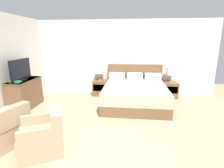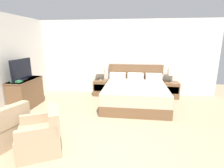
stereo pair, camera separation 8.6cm
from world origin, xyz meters
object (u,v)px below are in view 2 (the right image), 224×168
Objects in this scene: nightstand_right at (171,90)px; table_lamp_right at (173,72)px; book_blue_cover at (16,81)px; nightstand_left at (101,88)px; armchair_companion at (42,136)px; tv at (22,70)px; dresser at (26,93)px; bed at (135,93)px; book_red_cover at (17,82)px; table_lamp_left at (101,70)px; armchair_by_window at (5,128)px.

table_lamp_right is (0.00, 0.00, 0.62)m from nightstand_right.
nightstand_right is 2.23× the size of book_blue_cover.
book_blue_cover is at bearing -157.78° from nightstand_right.
armchair_companion is at bearing -96.97° from nightstand_left.
armchair_companion is at bearing -50.60° from tv.
book_blue_cover reaches higher than dresser.
armchair_companion is (-0.40, -3.31, 0.02)m from nightstand_left.
tv is at bearing -166.53° from bed.
tv is 3.37× the size of book_red_cover.
tv is at bearing 129.40° from armchair_companion.
table_lamp_right is 0.43× the size of dresser.
nightstand_left is at bearing 42.60° from book_blue_cover.
dresser is at bearing 88.09° from book_blue_cover.
armchair_companion is at bearing -45.76° from book_blue_cover.
nightstand_right is at bearing 22.22° from book_blue_cover.
armchair_companion is (1.50, -1.90, -0.14)m from dresser.
book_red_cover is (-1.89, -1.76, -0.05)m from table_lamp_left.
bed is at bearing -32.01° from nightstand_left.
book_blue_cover is at bearing -161.98° from bed.
nightstand_left is 2.23× the size of book_blue_cover.
table_lamp_left is at bearing 42.96° from book_red_cover.
dresser is 2.42m from armchair_companion.
tv reaches higher than bed.
nightstand_left is 2.38m from dresser.
nightstand_left is 0.61× the size of tv.
bed reaches higher than nightstand_left.
dresser reaches higher than nightstand_left.
bed is 1.90× the size of dresser.
armchair_companion is (-0.40, -3.31, -0.60)m from table_lamp_left.
table_lamp_left is at bearing 180.00° from table_lamp_right.
tv is (-1.90, -1.49, 0.84)m from nightstand_left.
tv reaches higher than nightstand_right.
nightstand_right is 4.69m from book_blue_cover.
dresser is 0.54m from book_red_cover.
nightstand_left is 1.10× the size of table_lamp_right.
tv reaches higher than armchair_companion.
book_red_cover reaches higher than armchair_companion.
bed reaches higher than armchair_by_window.
tv is 1.97m from armchair_by_window.
table_lamp_right reaches higher than armchair_companion.
armchair_by_window is 0.83m from armchair_companion.
table_lamp_left is at bearing 42.62° from book_blue_cover.
book_blue_cover is 0.27× the size of armchair_by_window.
table_lamp_right is 0.56× the size of armchair_by_window.
nightstand_right is at bearing 0.00° from nightstand_left.
bed is 3.99× the size of nightstand_right.
nightstand_right is 0.62m from table_lamp_right.
table_lamp_right is at bearing 18.24° from dresser.
book_red_cover is at bearing -88.22° from dresser.
tv is (-4.30, -1.49, 0.84)m from nightstand_right.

